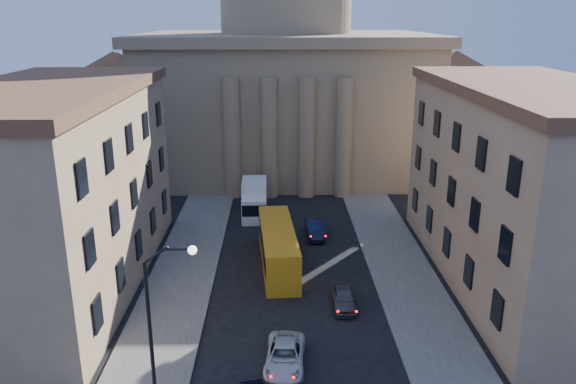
% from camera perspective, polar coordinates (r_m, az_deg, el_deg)
% --- Properties ---
extents(sidewalk_left, '(5.00, 60.00, 0.15)m').
position_cam_1_polar(sidewalk_left, '(40.06, -11.77, -11.33)').
color(sidewalk_left, '#524F4B').
rests_on(sidewalk_left, ground).
extents(sidewalk_right, '(5.00, 60.00, 0.15)m').
position_cam_1_polar(sidewalk_right, '(40.55, 13.05, -11.05)').
color(sidewalk_right, '#524F4B').
rests_on(sidewalk_right, ground).
extents(church, '(68.02, 28.76, 36.60)m').
position_cam_1_polar(church, '(72.28, -0.20, 11.77)').
color(church, '#867252').
rests_on(church, ground).
extents(building_left, '(11.60, 26.60, 14.70)m').
position_cam_1_polar(building_left, '(43.20, -22.58, 0.39)').
color(building_left, tan).
rests_on(building_left, ground).
extents(building_right, '(11.60, 26.60, 14.70)m').
position_cam_1_polar(building_right, '(44.11, 23.25, 0.64)').
color(building_right, tan).
rests_on(building_right, ground).
extents(street_lamp, '(2.62, 0.44, 8.83)m').
position_cam_1_polar(street_lamp, '(28.70, -12.92, -11.89)').
color(street_lamp, black).
rests_on(street_lamp, ground).
extents(car_left_mid, '(2.55, 4.92, 1.32)m').
position_cam_1_polar(car_left_mid, '(33.22, -0.32, -16.33)').
color(car_left_mid, silver).
rests_on(car_left_mid, ground).
extents(car_right_far, '(1.63, 3.88, 1.31)m').
position_cam_1_polar(car_right_far, '(39.28, 5.69, -10.67)').
color(car_right_far, '#434348').
rests_on(car_right_far, ground).
extents(car_right_distant, '(1.73, 4.36, 1.41)m').
position_cam_1_polar(car_right_distant, '(50.81, 2.73, -3.78)').
color(car_right_distant, black).
rests_on(car_right_distant, ground).
extents(city_bus, '(3.36, 11.24, 3.12)m').
position_cam_1_polar(city_bus, '(44.73, -1.03, -5.47)').
color(city_bus, orange).
rests_on(city_bus, ground).
extents(box_truck, '(2.51, 6.13, 3.34)m').
position_cam_1_polar(box_truck, '(55.88, -3.45, -0.82)').
color(box_truck, white).
rests_on(box_truck, ground).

